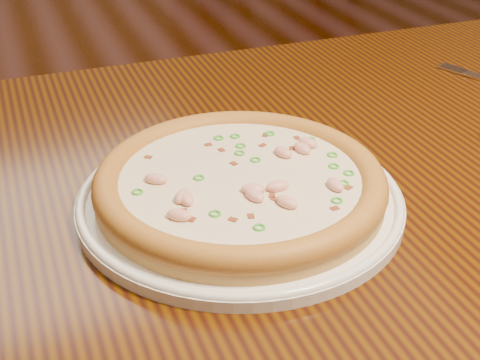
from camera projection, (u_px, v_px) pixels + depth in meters
name	position (u px, v px, depth m)	size (l,w,h in m)	color
ground	(114.00, 299.00, 1.70)	(9.00, 9.00, 0.00)	black
hero_table	(317.00, 234.00, 0.82)	(1.20, 0.80, 0.75)	black
plate	(240.00, 198.00, 0.69)	(0.34, 0.34, 0.02)	white
pizza	(240.00, 183.00, 0.68)	(0.30, 0.30, 0.03)	tan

